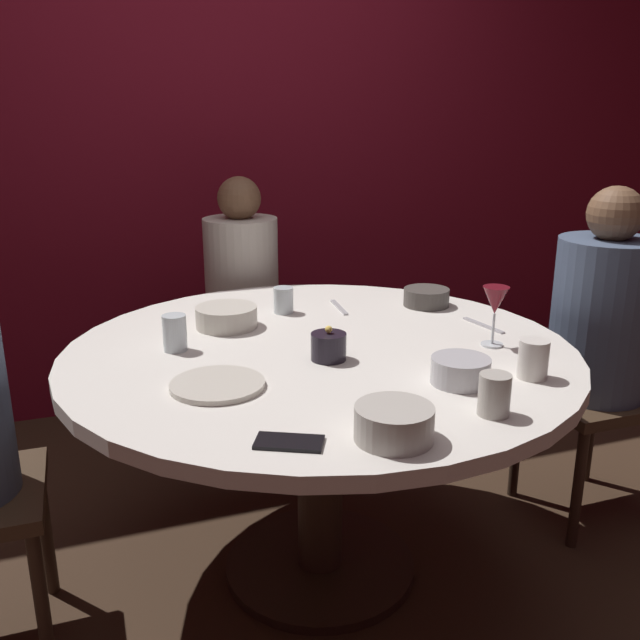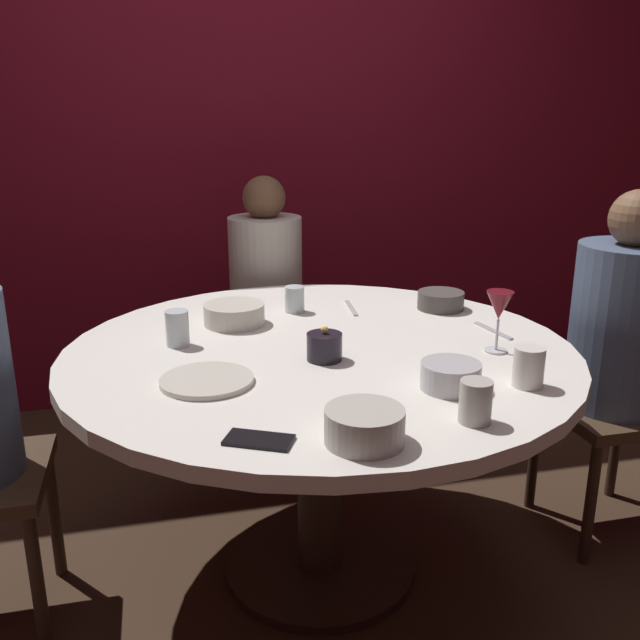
% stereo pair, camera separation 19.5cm
% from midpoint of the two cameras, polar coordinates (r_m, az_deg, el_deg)
% --- Properties ---
extents(ground_plane, '(8.00, 8.00, 0.00)m').
position_cam_midpoint_polar(ground_plane, '(2.33, -2.54, -20.03)').
color(ground_plane, '#382619').
extents(back_wall, '(6.00, 0.10, 2.60)m').
position_cam_midpoint_polar(back_wall, '(3.38, -10.85, 14.96)').
color(back_wall, maroon).
rests_on(back_wall, ground).
extents(dining_table, '(1.47, 1.47, 0.76)m').
position_cam_midpoint_polar(dining_table, '(2.02, -2.77, -5.94)').
color(dining_table, silver).
rests_on(dining_table, ground).
extents(seated_diner_back, '(0.40, 0.40, 1.16)m').
position_cam_midpoint_polar(seated_diner_back, '(2.91, -8.45, 3.04)').
color(seated_diner_back, '#3F2D1E').
rests_on(seated_diner_back, ground).
extents(seated_diner_right, '(0.40, 0.40, 1.18)m').
position_cam_midpoint_polar(seated_diner_right, '(2.45, 20.41, -0.15)').
color(seated_diner_right, '#3F2D1E').
rests_on(seated_diner_right, ground).
extents(candle_holder, '(0.10, 0.10, 0.10)m').
position_cam_midpoint_polar(candle_holder, '(1.86, -2.28, -2.26)').
color(candle_holder, black).
rests_on(candle_holder, dining_table).
extents(wine_glass, '(0.08, 0.08, 0.18)m').
position_cam_midpoint_polar(wine_glass, '(1.98, 11.72, 1.36)').
color(wine_glass, silver).
rests_on(wine_glass, dining_table).
extents(dinner_plate, '(0.24, 0.24, 0.01)m').
position_cam_midpoint_polar(dinner_plate, '(1.72, -11.81, -5.37)').
color(dinner_plate, beige).
rests_on(dinner_plate, dining_table).
extents(cell_phone, '(0.16, 0.13, 0.01)m').
position_cam_midpoint_polar(cell_phone, '(1.42, -6.58, -10.19)').
color(cell_phone, black).
rests_on(cell_phone, dining_table).
extents(bowl_serving_large, '(0.15, 0.15, 0.07)m').
position_cam_midpoint_polar(bowl_serving_large, '(1.72, 8.48, -4.26)').
color(bowl_serving_large, '#B7B7BC').
rests_on(bowl_serving_large, dining_table).
extents(bowl_salad_center, '(0.17, 0.17, 0.07)m').
position_cam_midpoint_polar(bowl_salad_center, '(1.42, 2.26, -8.69)').
color(bowl_salad_center, '#B2ADA3').
rests_on(bowl_salad_center, dining_table).
extents(bowl_small_white, '(0.19, 0.19, 0.07)m').
position_cam_midpoint_polar(bowl_small_white, '(2.17, -10.37, 0.22)').
color(bowl_small_white, beige).
rests_on(bowl_small_white, dining_table).
extents(bowl_sauce_side, '(0.16, 0.16, 0.06)m').
position_cam_midpoint_polar(bowl_sauce_side, '(2.39, 6.58, 1.87)').
color(bowl_sauce_side, '#4C4742').
rests_on(bowl_sauce_side, dining_table).
extents(cup_near_candle, '(0.08, 0.08, 0.10)m').
position_cam_midpoint_polar(cup_near_candle, '(1.78, 14.43, -3.23)').
color(cup_near_candle, silver).
rests_on(cup_near_candle, dining_table).
extents(cup_by_left_diner, '(0.07, 0.07, 0.10)m').
position_cam_midpoint_polar(cup_by_left_diner, '(1.99, -14.80, -1.09)').
color(cup_by_left_diner, silver).
rests_on(cup_by_left_diner, dining_table).
extents(cup_by_right_diner, '(0.07, 0.07, 0.09)m').
position_cam_midpoint_polar(cup_by_right_diner, '(2.30, -5.49, 1.63)').
color(cup_by_right_diner, silver).
rests_on(cup_by_right_diner, dining_table).
extents(cup_center_front, '(0.07, 0.07, 0.10)m').
position_cam_midpoint_polar(cup_center_front, '(1.55, 10.89, -6.21)').
color(cup_center_front, '#B2ADA3').
rests_on(cup_center_front, dining_table).
extents(fork_near_plate, '(0.03, 0.18, 0.01)m').
position_cam_midpoint_polar(fork_near_plate, '(2.35, -0.76, 1.04)').
color(fork_near_plate, '#B7B7BC').
rests_on(fork_near_plate, dining_table).
extents(knife_near_plate, '(0.04, 0.18, 0.01)m').
position_cam_midpoint_polar(knife_near_plate, '(2.19, 11.03, -0.47)').
color(knife_near_plate, '#B7B7BC').
rests_on(knife_near_plate, dining_table).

